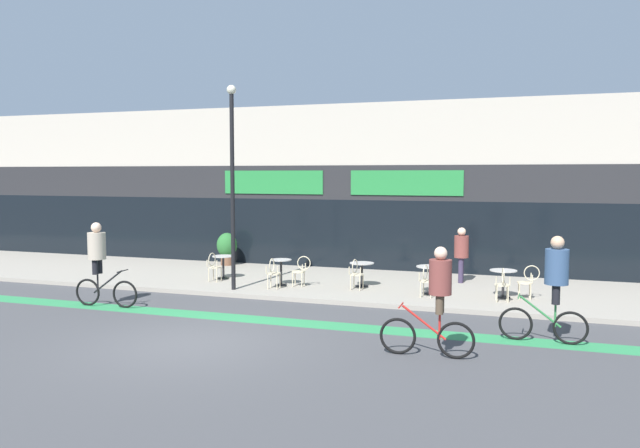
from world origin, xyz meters
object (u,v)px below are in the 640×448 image
at_px(cyclist_1, 99,258).
at_px(cafe_chair_0_near, 214,265).
at_px(bistro_table_1, 281,267).
at_px(bistro_table_3, 430,274).
at_px(cafe_chair_1_near, 273,271).
at_px(cafe_chair_1_side, 301,269).
at_px(pedestrian_near_end, 461,250).
at_px(lamp_post, 232,174).
at_px(bistro_table_0, 223,262).
at_px(cyclist_0, 436,295).
at_px(bistro_table_4, 503,278).
at_px(cafe_chair_3_near, 426,279).
at_px(cafe_chair_4_near, 503,282).
at_px(planter_pot, 227,247).
at_px(cyclist_2, 554,280).
at_px(cafe_chair_2_near, 356,272).
at_px(cafe_chair_4_side, 528,280).
at_px(bistro_table_2, 362,269).

bearing_deg(cyclist_1, cafe_chair_0_near, 66.66).
relative_size(bistro_table_1, bistro_table_3, 0.99).
distance_m(bistro_table_1, cafe_chair_1_near, 0.63).
xyz_separation_m(cafe_chair_1_side, pedestrian_near_end, (4.39, 2.20, 0.48)).
distance_m(cafe_chair_1_near, cyclist_1, 4.74).
bearing_deg(pedestrian_near_end, lamp_post, -152.80).
relative_size(bistro_table_0, cyclist_1, 0.33).
xyz_separation_m(cafe_chair_1_side, cyclist_1, (-4.14, -3.75, 0.63)).
bearing_deg(cyclist_0, cafe_chair_1_near, -44.00).
bearing_deg(bistro_table_4, bistro_table_1, -178.14).
xyz_separation_m(cafe_chair_3_near, cafe_chair_4_near, (1.95, 0.06, 0.00)).
height_order(planter_pot, cyclist_2, cyclist_2).
xyz_separation_m(bistro_table_1, bistro_table_4, (6.33, 0.21, -0.01)).
bearing_deg(cafe_chair_1_side, pedestrian_near_end, -158.95).
distance_m(bistro_table_0, cafe_chair_1_near, 2.49).
distance_m(cafe_chair_2_near, cafe_chair_4_near, 4.05).
xyz_separation_m(bistro_table_3, cafe_chair_2_near, (-2.08, -0.17, -0.03)).
relative_size(bistro_table_1, cyclist_2, 0.35).
xyz_separation_m(bistro_table_0, lamp_post, (1.17, -1.62, 2.79)).
bearing_deg(pedestrian_near_end, cyclist_2, -68.92).
xyz_separation_m(bistro_table_1, bistro_table_3, (4.40, 0.14, 0.01)).
relative_size(cafe_chair_3_near, lamp_post, 0.16).
distance_m(cafe_chair_1_near, cafe_chair_4_side, 7.00).
bearing_deg(cafe_chair_1_near, cafe_chair_4_side, -87.87).
xyz_separation_m(cafe_chair_4_near, pedestrian_near_end, (-1.33, 2.63, 0.48)).
height_order(cafe_chair_0_near, cafe_chair_3_near, same).
bearing_deg(cafe_chair_1_side, cyclist_1, 36.55).
xyz_separation_m(cafe_chair_1_near, cyclist_1, (-3.52, -3.12, 0.63)).
distance_m(cafe_chair_4_near, lamp_post, 7.90).
relative_size(bistro_table_1, planter_pot, 0.66).
bearing_deg(cyclist_0, cafe_chair_1_side, -51.02).
relative_size(cafe_chair_0_near, cyclist_2, 0.41).
xyz_separation_m(bistro_table_2, cyclist_1, (-5.83, -4.34, 0.64)).
bearing_deg(bistro_table_0, bistro_table_3, -3.46).
bearing_deg(bistro_table_0, planter_pot, 114.97).
relative_size(cafe_chair_3_near, cafe_chair_4_near, 1.00).
distance_m(bistro_table_2, pedestrian_near_end, 3.18).
relative_size(bistro_table_2, cafe_chair_2_near, 0.80).
xyz_separation_m(bistro_table_2, cafe_chair_4_side, (4.64, -0.38, 0.01)).
relative_size(bistro_table_2, lamp_post, 0.12).
distance_m(bistro_table_0, cyclist_1, 4.53).
bearing_deg(bistro_table_4, lamp_post, -170.14).
relative_size(bistro_table_4, lamp_post, 0.13).
xyz_separation_m(cafe_chair_4_near, cyclist_1, (-9.85, -3.32, 0.63)).
height_order(cafe_chair_0_near, cafe_chair_4_side, same).
height_order(bistro_table_3, lamp_post, lamp_post).
height_order(cafe_chair_1_near, pedestrian_near_end, pedestrian_near_end).
height_order(bistro_table_2, bistro_table_4, bistro_table_4).
distance_m(cafe_chair_1_side, planter_pot, 5.15).
height_order(cafe_chair_1_near, planter_pot, planter_pot).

